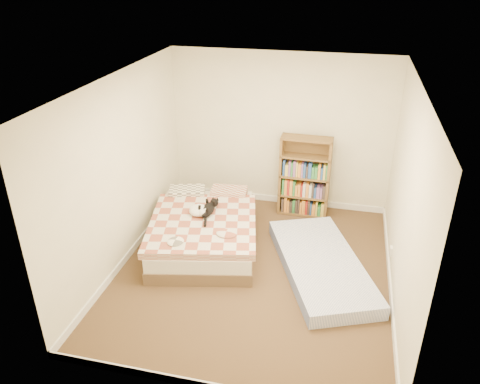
% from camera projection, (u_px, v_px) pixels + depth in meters
% --- Properties ---
extents(room, '(3.51, 4.01, 2.51)m').
position_uv_depth(room, '(255.00, 189.00, 5.68)').
color(room, '#452C1D').
rests_on(room, ground).
extents(bed, '(1.76, 2.22, 0.53)m').
position_uv_depth(bed, '(205.00, 229.00, 6.70)').
color(bed, brown).
rests_on(bed, room).
extents(bookshelf, '(0.79, 0.28, 1.30)m').
position_uv_depth(bookshelf, '(304.00, 185.00, 7.40)').
color(bookshelf, brown).
rests_on(bookshelf, room).
extents(floor_mattress, '(1.67, 2.30, 0.19)m').
position_uv_depth(floor_mattress, '(321.00, 265.00, 6.16)').
color(floor_mattress, '#6B7BB3').
rests_on(floor_mattress, room).
extents(black_cat, '(0.26, 0.66, 0.15)m').
position_uv_depth(black_cat, '(208.00, 209.00, 6.61)').
color(black_cat, black).
rests_on(black_cat, bed).
extents(white_dog, '(0.29, 0.30, 0.14)m').
position_uv_depth(white_dog, '(199.00, 210.00, 6.56)').
color(white_dog, white).
rests_on(white_dog, bed).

